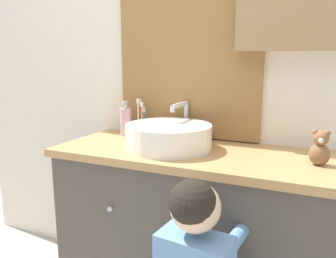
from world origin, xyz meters
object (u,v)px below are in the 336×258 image
Objects in this scene: soap_dispenser at (126,121)px; sink_basin at (169,136)px; teddy_bear at (320,149)px; toothbrush_holder at (142,127)px.

sink_basin is at bearing -25.59° from soap_dispenser.
sink_basin is 3.22× the size of teddy_bear.
sink_basin is 0.36m from soap_dispenser.
toothbrush_holder reaches higher than sink_basin.
sink_basin reaches higher than teddy_bear.
teddy_bear is at bearing -9.58° from soap_dispenser.
sink_basin is at bearing 179.53° from teddy_bear.
soap_dispenser is at bearing -169.29° from toothbrush_holder.
teddy_bear is at bearing -0.47° from sink_basin.
soap_dispenser is (-0.09, -0.02, 0.03)m from toothbrush_holder.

